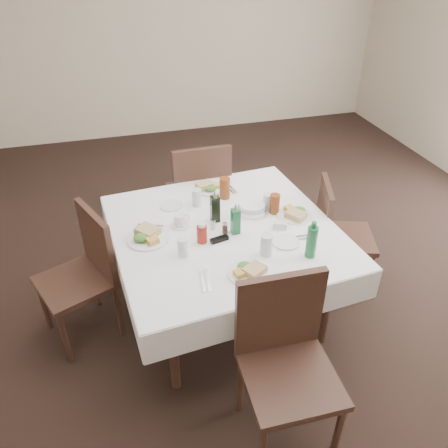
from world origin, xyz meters
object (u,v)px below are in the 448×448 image
chair_north (200,190)px  chair_south (285,353)px  bread_basket (252,208)px  green_bottle (312,241)px  coffee_mug (180,221)px  water_e (268,202)px  water_w (183,247)px  chair_west (85,268)px  oil_cruet_dark (215,208)px  oil_cruet_green (236,220)px  ketchup_bottle (202,233)px  chair_east (335,229)px  water_s (266,245)px  water_n (197,198)px  dining_table (225,237)px

chair_north → chair_south: (0.04, -1.83, -0.00)m
bread_basket → green_bottle: 0.62m
green_bottle → chair_north: bearing=107.6°
chair_north → coffee_mug: size_ratio=7.55×
water_e → water_w: (-0.70, -0.37, 0.00)m
chair_west → oil_cruet_dark: bearing=0.7°
bread_basket → oil_cruet_green: oil_cruet_green is taller
chair_south → water_e: bearing=74.8°
water_w → bread_basket: 0.68m
ketchup_bottle → chair_south: bearing=-73.9°
water_w → coffee_mug: water_w is taller
chair_west → oil_cruet_dark: size_ratio=3.87×
chair_west → oil_cruet_green: size_ratio=4.14×
chair_east → coffee_mug: bearing=179.3°
chair_west → coffee_mug: bearing=1.1°
chair_north → ketchup_bottle: chair_north is taller
water_e → ketchup_bottle: bearing=-154.1°
chair_east → chair_west: 1.88m
water_s → green_bottle: green_bottle is taller
water_e → water_w: same height
water_w → coffee_mug: size_ratio=0.90×
bread_basket → oil_cruet_green: (-0.19, -0.22, 0.07)m
water_e → bread_basket: bearing=-175.2°
chair_north → water_n: size_ratio=7.78×
bread_basket → dining_table: bearing=-148.4°
green_bottle → water_s: bearing=160.7°
water_w → oil_cruet_green: bearing=20.7°
chair_north → green_bottle: (0.41, -1.30, 0.29)m
chair_east → oil_cruet_green: oil_cruet_green is taller
chair_south → water_e: (0.31, 1.12, 0.24)m
dining_table → chair_south: 0.97m
water_s → oil_cruet_dark: 0.50m
chair_north → ketchup_bottle: size_ratio=7.11×
chair_west → water_n: (0.84, 0.25, 0.28)m
chair_south → coffee_mug: 1.15m
chair_west → water_s: (1.13, -0.44, 0.29)m
chair_west → water_e: (1.33, 0.06, 0.28)m
water_s → chair_north: bearing=97.2°
dining_table → bread_basket: size_ratio=7.74×
oil_cruet_green → coffee_mug: size_ratio=1.70×
water_n → coffee_mug: water_n is taller
chair_east → oil_cruet_green: size_ratio=3.92×
chair_north → green_bottle: chair_north is taller
chair_west → water_n: bearing=16.4°
ketchup_bottle → water_s: bearing=-33.3°
water_w → water_n: bearing=69.0°
water_n → green_bottle: green_bottle is taller
coffee_mug → green_bottle: size_ratio=0.54×
chair_north → water_e: 0.82m
ketchup_bottle → water_w: bearing=-144.4°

